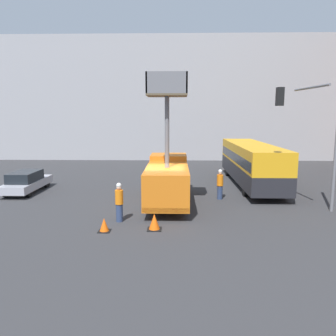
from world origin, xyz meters
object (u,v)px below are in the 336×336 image
at_px(road_worker_near_truck, 119,202).
at_px(road_worker_directing, 220,184).
at_px(traffic_cone_mid_road, 104,225).
at_px(utility_truck, 168,177).
at_px(traffic_cone_near_truck, 154,222).
at_px(city_bus, 251,161).
at_px(parked_car_curbside, 26,182).
at_px(traffic_light_pole, 318,126).

bearing_deg(road_worker_near_truck, road_worker_directing, -76.42).
distance_m(road_worker_directing, traffic_cone_mid_road, 8.26).
height_order(utility_truck, road_worker_directing, utility_truck).
bearing_deg(traffic_cone_near_truck, utility_truck, 84.12).
height_order(city_bus, road_worker_directing, city_bus).
bearing_deg(traffic_cone_near_truck, traffic_cone_mid_road, -172.26).
distance_m(utility_truck, traffic_cone_mid_road, 5.68).
xyz_separation_m(utility_truck, traffic_cone_mid_road, (-2.65, -4.87, -1.26)).
bearing_deg(utility_truck, traffic_cone_mid_road, -118.51).
distance_m(road_worker_near_truck, traffic_cone_mid_road, 1.60).
xyz_separation_m(utility_truck, city_bus, (5.98, 5.40, 0.22)).
relative_size(utility_truck, road_worker_directing, 3.90).
relative_size(traffic_cone_mid_road, parked_car_curbside, 0.13).
height_order(road_worker_near_truck, road_worker_directing, road_worker_near_truck).
bearing_deg(road_worker_directing, utility_truck, 177.03).
xyz_separation_m(road_worker_directing, parked_car_curbside, (-12.59, 1.55, -0.20)).
bearing_deg(utility_truck, road_worker_directing, 17.15).
relative_size(road_worker_directing, parked_car_curbside, 0.40).
bearing_deg(traffic_cone_mid_road, utility_truck, 61.49).
distance_m(utility_truck, city_bus, 8.06).
relative_size(traffic_light_pole, road_worker_near_truck, 3.55).
distance_m(city_bus, road_worker_near_truck, 12.11).
height_order(traffic_light_pole, road_worker_directing, traffic_light_pole).
bearing_deg(city_bus, road_worker_directing, 132.92).
relative_size(city_bus, traffic_light_pole, 1.75).
xyz_separation_m(traffic_light_pole, parked_car_curbside, (-17.11, 4.14, -3.77)).
bearing_deg(road_worker_near_truck, traffic_cone_near_truck, -148.27).
xyz_separation_m(city_bus, traffic_cone_near_truck, (-6.45, -9.98, -1.42)).
bearing_deg(traffic_cone_mid_road, city_bus, 49.97).
bearing_deg(road_worker_directing, city_bus, 37.32).
distance_m(utility_truck, road_worker_near_truck, 4.17).
distance_m(traffic_light_pole, traffic_cone_mid_road, 11.61).
relative_size(utility_truck, road_worker_near_truck, 3.80).
bearing_deg(city_bus, utility_truck, 117.57).
distance_m(traffic_cone_near_truck, traffic_cone_mid_road, 2.20).
relative_size(road_worker_near_truck, road_worker_directing, 1.03).
bearing_deg(road_worker_directing, road_worker_near_truck, -160.41).
bearing_deg(city_bus, traffic_cone_mid_road, 125.46).
bearing_deg(city_bus, parked_car_curbside, 86.06).
relative_size(city_bus, parked_car_curbside, 2.57).
height_order(utility_truck, road_worker_near_truck, utility_truck).
height_order(utility_truck, city_bus, utility_truck).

